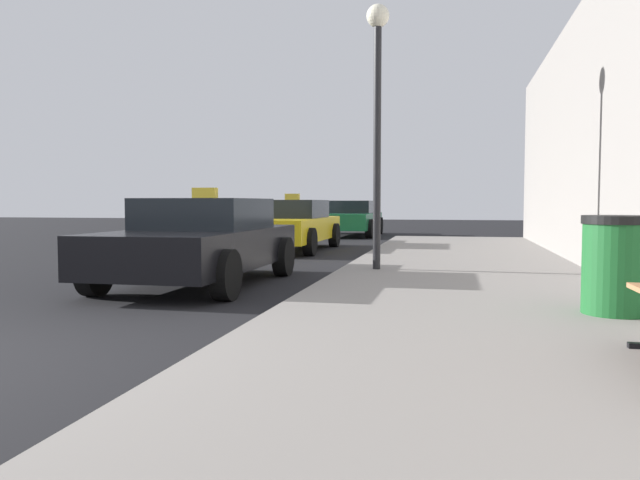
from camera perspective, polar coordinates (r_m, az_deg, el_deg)
name	(u,v)px	position (r m, az deg, el deg)	size (l,w,h in m)	color
sidewalk	(488,394)	(3.96, 15.12, -13.39)	(4.00, 32.00, 0.15)	gray
trash_bin	(616,264)	(6.57, 25.41, -2.03)	(0.64, 0.64, 0.94)	#195926
street_lamp	(378,88)	(10.11, 5.27, 13.64)	(0.36, 0.36, 4.14)	black
car_black	(201,241)	(9.35, -10.79, -0.07)	(2.01, 4.15, 1.43)	black
car_yellow	(291,225)	(15.75, -2.70, 1.41)	(1.93, 4.59, 1.43)	yellow
car_green	(350,218)	(22.69, 2.76, 2.04)	(2.03, 4.58, 1.27)	#196638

